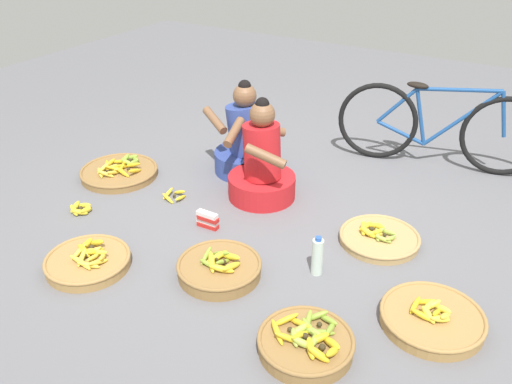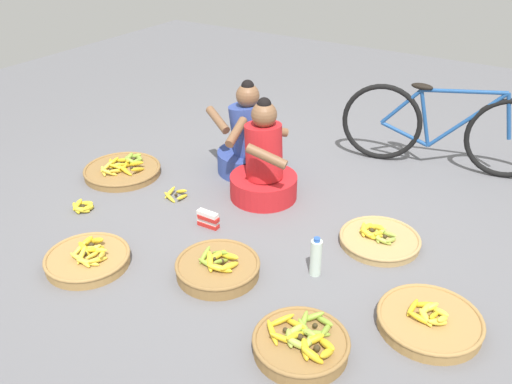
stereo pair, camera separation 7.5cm
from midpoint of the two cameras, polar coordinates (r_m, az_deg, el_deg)
The scene contains 14 objects.
ground_plane at distance 3.95m, azimuth 0.94°, elevation -3.22°, with size 10.00×10.00×0.00m, color slate.
vendor_woman_front at distance 4.15m, azimuth 0.06°, elevation 2.64°, with size 0.65×0.54×0.81m.
vendor_woman_behind at distance 4.56m, azimuth -1.62°, elevation 5.08°, with size 0.74×0.52×0.80m.
bicycle_leaning at distance 4.85m, azimuth 18.07°, elevation 6.46°, with size 1.68×0.39×0.73m.
banana_basket_near_vendor at distance 3.43m, azimuth -4.47°, elevation -7.89°, with size 0.53×0.53×0.17m.
banana_basket_front_left at distance 2.94m, azimuth 4.50°, elevation -15.38°, with size 0.51×0.51×0.16m.
banana_basket_back_center at distance 3.66m, azimuth -17.68°, elevation -6.87°, with size 0.54×0.54×0.14m.
banana_basket_mid_left at distance 3.22m, azimuth 17.24°, elevation -12.44°, with size 0.58×0.58×0.14m.
banana_basket_back_left at distance 4.71m, azimuth -14.50°, elevation 2.08°, with size 0.64×0.64×0.14m.
banana_basket_front_center at distance 3.80m, azimuth 12.16°, elevation -4.67°, with size 0.55×0.55×0.13m.
loose_bananas_mid_right at distance 4.29m, azimuth -9.05°, elevation -0.36°, with size 0.16×0.17×0.08m.
loose_bananas_back_right at distance 4.27m, azimuth -18.25°, elevation -1.66°, with size 0.17×0.18×0.08m.
water_bottle at distance 3.41m, azimuth 5.78°, elevation -6.71°, with size 0.07×0.07×0.27m.
packet_carton_stack at distance 3.89m, azimuth -5.62°, elevation -2.91°, with size 0.17×0.06×0.12m.
Camera 1 is at (1.62, -2.91, 2.12)m, focal length 38.37 mm.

